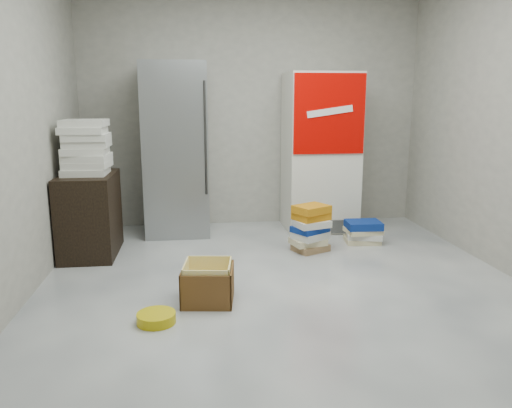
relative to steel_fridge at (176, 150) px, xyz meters
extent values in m
plane|color=silver|center=(0.90, -2.13, -0.95)|extent=(5.00, 5.00, 0.00)
cube|color=#A8A498|center=(0.90, 0.37, 0.45)|extent=(4.00, 0.04, 2.80)
cube|color=#9DA0A4|center=(0.00, 0.00, 0.00)|extent=(0.70, 0.70, 1.90)
cylinder|color=#333333|center=(0.32, -0.36, 0.15)|extent=(0.02, 0.02, 1.19)
cube|color=silver|center=(1.65, 0.00, -0.05)|extent=(0.80, 0.70, 1.80)
cube|color=#BE0400|center=(1.65, -0.36, 0.40)|extent=(0.78, 0.02, 0.85)
cube|color=white|center=(1.65, -0.37, 0.43)|extent=(0.50, 0.01, 0.14)
cube|color=#3F3F3F|center=(1.65, -0.36, -0.85)|extent=(0.70, 0.02, 0.15)
cube|color=black|center=(-0.83, -0.73, -0.55)|extent=(0.50, 0.80, 0.80)
cube|color=white|center=(-0.83, -0.74, -0.12)|extent=(0.40, 0.40, 0.06)
cube|color=white|center=(-0.82, -0.73, -0.05)|extent=(0.42, 0.42, 0.06)
cube|color=white|center=(-0.82, -0.73, 0.01)|extent=(0.42, 0.42, 0.06)
cube|color=white|center=(-0.83, -0.73, 0.08)|extent=(0.41, 0.41, 0.06)
cube|color=white|center=(-0.81, -0.72, 0.14)|extent=(0.40, 0.40, 0.06)
cube|color=white|center=(-0.81, -0.73, 0.21)|extent=(0.41, 0.41, 0.06)
cube|color=white|center=(-0.84, -0.74, 0.27)|extent=(0.40, 0.40, 0.06)
cube|color=white|center=(-0.82, -0.72, 0.34)|extent=(0.40, 0.40, 0.06)
cube|color=olive|center=(1.35, -0.90, -0.92)|extent=(0.40, 0.37, 0.07)
cube|color=beige|center=(1.32, -0.90, -0.85)|extent=(0.38, 0.33, 0.06)
cube|color=beige|center=(1.34, -0.91, -0.78)|extent=(0.41, 0.39, 0.07)
cube|color=navy|center=(1.33, -0.91, -0.72)|extent=(0.41, 0.39, 0.06)
cube|color=beige|center=(1.35, -0.93, -0.66)|extent=(0.38, 0.34, 0.07)
cube|color=#C77910|center=(1.35, -0.90, -0.59)|extent=(0.40, 0.37, 0.07)
cube|color=#C77910|center=(1.34, -0.92, -0.51)|extent=(0.41, 0.38, 0.08)
cube|color=beige|center=(1.96, -0.67, -0.92)|extent=(0.39, 0.32, 0.05)
cube|color=beige|center=(1.98, -0.68, -0.87)|extent=(0.41, 0.35, 0.06)
cube|color=beige|center=(1.96, -0.69, -0.81)|extent=(0.37, 0.30, 0.05)
cube|color=navy|center=(1.96, -0.70, -0.75)|extent=(0.37, 0.29, 0.08)
cube|color=yellow|center=(0.28, -2.06, -0.94)|extent=(0.40, 0.40, 0.01)
cube|color=brown|center=(0.30, -1.87, -0.82)|extent=(0.38, 0.06, 0.27)
cube|color=brown|center=(0.25, -2.24, -0.82)|extent=(0.38, 0.06, 0.27)
cube|color=brown|center=(0.09, -2.03, -0.82)|extent=(0.06, 0.38, 0.27)
cube|color=brown|center=(0.46, -2.08, -0.82)|extent=(0.06, 0.38, 0.27)
cube|color=yellow|center=(0.30, -1.89, -0.80)|extent=(0.34, 0.06, 0.31)
cube|color=yellow|center=(0.25, -2.22, -0.80)|extent=(0.34, 0.06, 0.31)
cube|color=yellow|center=(0.11, -2.03, -0.80)|extent=(0.06, 0.34, 0.31)
cube|color=yellow|center=(0.44, -2.08, -0.80)|extent=(0.06, 0.34, 0.31)
cylinder|color=#C6AF0B|center=(-0.09, -2.39, -0.91)|extent=(0.32, 0.32, 0.07)
camera|label=1|loc=(0.20, -5.64, 0.57)|focal=35.00mm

